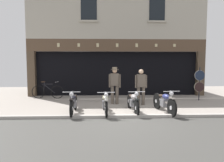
{
  "coord_description": "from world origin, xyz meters",
  "views": [
    {
      "loc": [
        -0.77,
        -7.11,
        1.9
      ],
      "look_at": [
        -0.4,
        2.64,
        1.08
      ],
      "focal_mm": 33.56,
      "sensor_mm": 36.0,
      "label": 1
    }
  ],
  "objects_px": {
    "motorcycle_left": "(74,102)",
    "motorcycle_center": "(133,102)",
    "tyre_sign_pole": "(200,82)",
    "salesman_left": "(115,83)",
    "leaning_bicycle": "(47,91)",
    "advert_board_near": "(91,68)",
    "shopkeeper_center": "(141,85)",
    "advert_board_far": "(73,68)",
    "motorcycle_center_right": "(164,102)",
    "motorcycle_center_left": "(105,103)"
  },
  "relations": [
    {
      "from": "motorcycle_left",
      "to": "motorcycle_center_right",
      "type": "relative_size",
      "value": 0.97
    },
    {
      "from": "shopkeeper_center",
      "to": "motorcycle_left",
      "type": "bearing_deg",
      "value": 25.2
    },
    {
      "from": "motorcycle_left",
      "to": "tyre_sign_pole",
      "type": "relative_size",
      "value": 1.14
    },
    {
      "from": "leaning_bicycle",
      "to": "advert_board_near",
      "type": "bearing_deg",
      "value": 119.24
    },
    {
      "from": "leaning_bicycle",
      "to": "motorcycle_center",
      "type": "bearing_deg",
      "value": 56.52
    },
    {
      "from": "motorcycle_center",
      "to": "tyre_sign_pole",
      "type": "relative_size",
      "value": 1.2
    },
    {
      "from": "advert_board_far",
      "to": "shopkeeper_center",
      "type": "bearing_deg",
      "value": -41.09
    },
    {
      "from": "salesman_left",
      "to": "advert_board_near",
      "type": "distance_m",
      "value": 3.15
    },
    {
      "from": "motorcycle_center_left",
      "to": "salesman_left",
      "type": "xyz_separation_m",
      "value": [
        0.46,
        1.84,
        0.56
      ]
    },
    {
      "from": "motorcycle_left",
      "to": "salesman_left",
      "type": "xyz_separation_m",
      "value": [
        1.66,
        1.8,
        0.55
      ]
    },
    {
      "from": "motorcycle_center_left",
      "to": "advert_board_far",
      "type": "relative_size",
      "value": 1.88
    },
    {
      "from": "salesman_left",
      "to": "advert_board_near",
      "type": "relative_size",
      "value": 1.88
    },
    {
      "from": "salesman_left",
      "to": "tyre_sign_pole",
      "type": "height_order",
      "value": "salesman_left"
    },
    {
      "from": "motorcycle_center",
      "to": "advert_board_near",
      "type": "height_order",
      "value": "advert_board_near"
    },
    {
      "from": "motorcycle_left",
      "to": "advert_board_near",
      "type": "bearing_deg",
      "value": -96.89
    },
    {
      "from": "motorcycle_center_left",
      "to": "motorcycle_center_right",
      "type": "relative_size",
      "value": 0.96
    },
    {
      "from": "motorcycle_center",
      "to": "advert_board_near",
      "type": "distance_m",
      "value": 5.0
    },
    {
      "from": "motorcycle_center_right",
      "to": "advert_board_near",
      "type": "distance_m",
      "value": 5.69
    },
    {
      "from": "motorcycle_left",
      "to": "leaning_bicycle",
      "type": "bearing_deg",
      "value": -63.43
    },
    {
      "from": "advert_board_far",
      "to": "motorcycle_center",
      "type": "bearing_deg",
      "value": -56.49
    },
    {
      "from": "motorcycle_center",
      "to": "advert_board_near",
      "type": "bearing_deg",
      "value": -70.82
    },
    {
      "from": "motorcycle_left",
      "to": "tyre_sign_pole",
      "type": "bearing_deg",
      "value": -158.52
    },
    {
      "from": "motorcycle_center",
      "to": "shopkeeper_center",
      "type": "height_order",
      "value": "shopkeeper_center"
    },
    {
      "from": "shopkeeper_center",
      "to": "advert_board_far",
      "type": "relative_size",
      "value": 1.59
    },
    {
      "from": "motorcycle_center_right",
      "to": "salesman_left",
      "type": "xyz_separation_m",
      "value": [
        -1.82,
        1.82,
        0.54
      ]
    },
    {
      "from": "motorcycle_center_left",
      "to": "shopkeeper_center",
      "type": "relative_size",
      "value": 1.19
    },
    {
      "from": "salesman_left",
      "to": "tyre_sign_pole",
      "type": "xyz_separation_m",
      "value": [
        4.4,
        0.81,
        0.0
      ]
    },
    {
      "from": "motorcycle_center_left",
      "to": "advert_board_far",
      "type": "distance_m",
      "value": 5.16
    },
    {
      "from": "salesman_left",
      "to": "shopkeeper_center",
      "type": "height_order",
      "value": "salesman_left"
    },
    {
      "from": "salesman_left",
      "to": "advert_board_far",
      "type": "distance_m",
      "value": 3.71
    },
    {
      "from": "motorcycle_center_right",
      "to": "shopkeeper_center",
      "type": "height_order",
      "value": "shopkeeper_center"
    },
    {
      "from": "advert_board_near",
      "to": "advert_board_far",
      "type": "bearing_deg",
      "value": 180.0
    },
    {
      "from": "motorcycle_center_right",
      "to": "salesman_left",
      "type": "relative_size",
      "value": 1.16
    },
    {
      "from": "motorcycle_center_left",
      "to": "motorcycle_center",
      "type": "bearing_deg",
      "value": -173.61
    },
    {
      "from": "advert_board_far",
      "to": "motorcycle_center_left",
      "type": "bearing_deg",
      "value": -68.17
    },
    {
      "from": "motorcycle_left",
      "to": "leaning_bicycle",
      "type": "distance_m",
      "value": 4.08
    },
    {
      "from": "tyre_sign_pole",
      "to": "advert_board_far",
      "type": "height_order",
      "value": "advert_board_far"
    },
    {
      "from": "tyre_sign_pole",
      "to": "leaning_bicycle",
      "type": "relative_size",
      "value": 0.96
    },
    {
      "from": "leaning_bicycle",
      "to": "motorcycle_left",
      "type": "bearing_deg",
      "value": 34.02
    },
    {
      "from": "salesman_left",
      "to": "motorcycle_left",
      "type": "bearing_deg",
      "value": 56.52
    },
    {
      "from": "motorcycle_center_right",
      "to": "shopkeeper_center",
      "type": "xyz_separation_m",
      "value": [
        -0.63,
        1.56,
        0.48
      ]
    },
    {
      "from": "motorcycle_center",
      "to": "advert_board_far",
      "type": "distance_m",
      "value": 5.49
    },
    {
      "from": "salesman_left",
      "to": "motorcycle_center",
      "type": "bearing_deg",
      "value": 120.05
    },
    {
      "from": "salesman_left",
      "to": "shopkeeper_center",
      "type": "bearing_deg",
      "value": 177.09
    },
    {
      "from": "salesman_left",
      "to": "leaning_bicycle",
      "type": "xyz_separation_m",
      "value": [
        -3.6,
        1.79,
        -0.6
      ]
    },
    {
      "from": "motorcycle_center",
      "to": "leaning_bicycle",
      "type": "bearing_deg",
      "value": -42.78
    },
    {
      "from": "motorcycle_left",
      "to": "tyre_sign_pole",
      "type": "height_order",
      "value": "tyre_sign_pole"
    },
    {
      "from": "advert_board_far",
      "to": "advert_board_near",
      "type": "bearing_deg",
      "value": -0.0
    },
    {
      "from": "advert_board_far",
      "to": "leaning_bicycle",
      "type": "bearing_deg",
      "value": -141.11
    },
    {
      "from": "motorcycle_left",
      "to": "motorcycle_center",
      "type": "distance_m",
      "value": 2.3
    }
  ]
}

